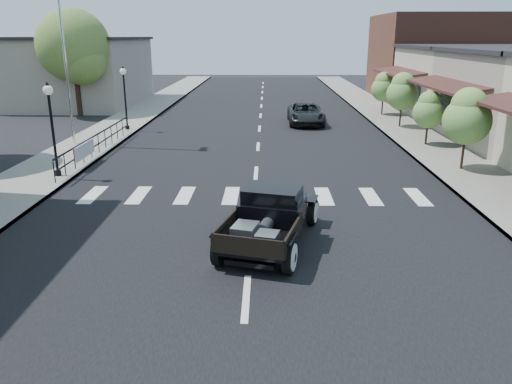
{
  "coord_description": "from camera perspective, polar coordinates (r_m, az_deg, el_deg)",
  "views": [
    {
      "loc": [
        0.4,
        -12.33,
        5.29
      ],
      "look_at": [
        0.12,
        1.32,
        1.0
      ],
      "focal_mm": 35.0,
      "sensor_mm": 36.0,
      "label": 1
    }
  ],
  "objects": [
    {
      "name": "big_tree_far",
      "position": [
        36.72,
        -19.98,
        13.71
      ],
      "size": [
        4.83,
        4.83,
        7.09
      ],
      "primitive_type": null,
      "color": "#597532",
      "rests_on": "ground"
    },
    {
      "name": "far_building_right",
      "position": [
        46.87,
        20.63,
        14.18
      ],
      "size": [
        11.0,
        10.0,
        7.0
      ],
      "primitive_type": "cube",
      "color": "brown",
      "rests_on": "ground"
    },
    {
      "name": "small_tree_c",
      "position": [
        25.97,
        19.07,
        7.91
      ],
      "size": [
        1.52,
        1.52,
        2.53
      ],
      "primitive_type": null,
      "color": "#5B883E",
      "rests_on": "sidewalk_right"
    },
    {
      "name": "storefront_far",
      "position": [
        37.43,
        24.64,
        11.24
      ],
      "size": [
        10.0,
        9.0,
        4.5
      ],
      "primitive_type": "cube",
      "color": "beige",
      "rests_on": "ground"
    },
    {
      "name": "banner",
      "position": [
        22.25,
        -18.92,
        3.92
      ],
      "size": [
        0.04,
        2.2,
        0.6
      ],
      "primitive_type": null,
      "color": "silver",
      "rests_on": "sidewalk_left"
    },
    {
      "name": "low_building_left",
      "position": [
        43.26,
        -20.18,
        12.71
      ],
      "size": [
        10.0,
        12.0,
        5.0
      ],
      "primitive_type": "cube",
      "color": "gray",
      "rests_on": "ground"
    },
    {
      "name": "small_tree_b",
      "position": [
        21.53,
        22.85,
        6.51
      ],
      "size": [
        1.87,
        1.87,
        3.12
      ],
      "primitive_type": null,
      "color": "#5B883E",
      "rests_on": "sidewalk_right"
    },
    {
      "name": "hotrod_pickup",
      "position": [
        13.04,
        1.66,
        -2.85
      ],
      "size": [
        3.15,
        4.84,
        1.54
      ],
      "primitive_type": null,
      "rotation": [
        0.0,
        0.0,
        -0.26
      ],
      "color": "black",
      "rests_on": "ground"
    },
    {
      "name": "ground",
      "position": [
        13.43,
        -0.62,
        -5.77
      ],
      "size": [
        120.0,
        120.0,
        0.0
      ],
      "primitive_type": "plane",
      "color": "black",
      "rests_on": "ground"
    },
    {
      "name": "lamp_post_c",
      "position": [
        29.63,
        -14.73,
        10.35
      ],
      "size": [
        0.36,
        0.36,
        3.54
      ],
      "primitive_type": null,
      "color": "black",
      "rests_on": "sidewalk_left"
    },
    {
      "name": "small_tree_e",
      "position": [
        35.4,
        14.33,
        10.79
      ],
      "size": [
        1.64,
        1.64,
        2.73
      ],
      "primitive_type": null,
      "color": "#5B883E",
      "rests_on": "sidewalk_right"
    },
    {
      "name": "sidewalk_right",
      "position": [
        28.98,
        17.5,
        6.27
      ],
      "size": [
        3.0,
        80.0,
        0.15
      ],
      "primitive_type": "cube",
      "color": "gray",
      "rests_on": "ground"
    },
    {
      "name": "flagpole",
      "position": [
        26.17,
        -21.4,
        17.75
      ],
      "size": [
        0.12,
        0.12,
        11.6
      ],
      "primitive_type": "cylinder",
      "color": "silver",
      "rests_on": "sidewalk_left"
    },
    {
      "name": "second_car",
      "position": [
        31.52,
        5.7,
        8.87
      ],
      "size": [
        2.14,
        4.62,
        1.28
      ],
      "primitive_type": "imported",
      "rotation": [
        0.0,
        0.0,
        0.0
      ],
      "color": "black",
      "rests_on": "ground"
    },
    {
      "name": "road_markings",
      "position": [
        22.96,
        0.16,
        4.11
      ],
      "size": [
        12.0,
        60.0,
        0.06
      ],
      "primitive_type": null,
      "color": "silver",
      "rests_on": "ground"
    },
    {
      "name": "road",
      "position": [
        27.84,
        0.34,
        6.5
      ],
      "size": [
        14.0,
        80.0,
        0.02
      ],
      "primitive_type": "cube",
      "color": "black",
      "rests_on": "ground"
    },
    {
      "name": "lamp_post_b",
      "position": [
        20.29,
        -22.22,
        6.59
      ],
      "size": [
        0.36,
        0.36,
        3.54
      ],
      "primitive_type": null,
      "color": "black",
      "rests_on": "sidewalk_left"
    },
    {
      "name": "sidewalk_left",
      "position": [
        29.22,
        -16.68,
        6.42
      ],
      "size": [
        3.0,
        80.0,
        0.15
      ],
      "primitive_type": "cube",
      "color": "gray",
      "rests_on": "ground"
    },
    {
      "name": "small_tree_d",
      "position": [
        30.78,
        16.3,
        9.98
      ],
      "size": [
        1.81,
        1.81,
        3.02
      ],
      "primitive_type": null,
      "color": "#5B883E",
      "rests_on": "sidewalk_right"
    },
    {
      "name": "railing",
      "position": [
        24.08,
        -17.58,
        5.51
      ],
      "size": [
        0.08,
        10.0,
        1.0
      ],
      "primitive_type": null,
      "color": "black",
      "rests_on": "sidewalk_left"
    }
  ]
}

